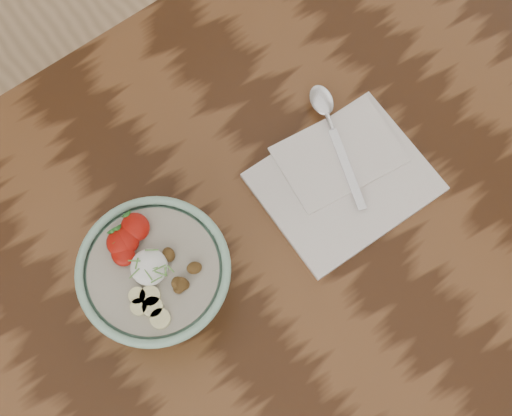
{
  "coord_description": "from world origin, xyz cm",
  "views": [
    {
      "loc": [
        -7.79,
        -18.76,
        170.25
      ],
      "look_at": [
        9.57,
        4.65,
        86.36
      ],
      "focal_mm": 50.0,
      "sensor_mm": 36.0,
      "label": 1
    }
  ],
  "objects": [
    {
      "name": "napkin",
      "position": [
        24.68,
        4.07,
        75.6
      ],
      "size": [
        23.77,
        20.19,
        1.43
      ],
      "rotation": [
        0.0,
        0.0,
        -0.03
      ],
      "color": "white",
      "rests_on": "table"
    },
    {
      "name": "spoon",
      "position": [
        28.27,
        12.34,
        76.87
      ],
      "size": [
        8.89,
        19.93,
        1.06
      ],
      "rotation": [
        0.0,
        0.0,
        -0.34
      ],
      "color": "silver",
      "rests_on": "napkin"
    },
    {
      "name": "table",
      "position": [
        0.0,
        0.0,
        65.7
      ],
      "size": [
        160.0,
        90.0,
        75.0
      ],
      "color": "#341C0D",
      "rests_on": "ground"
    },
    {
      "name": "breakfast_bowl",
      "position": [
        -5.19,
        6.07,
        81.51
      ],
      "size": [
        19.21,
        19.21,
        12.52
      ],
      "rotation": [
        0.0,
        0.0,
        0.2
      ],
      "color": "#88B89E",
      "rests_on": "table"
    }
  ]
}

